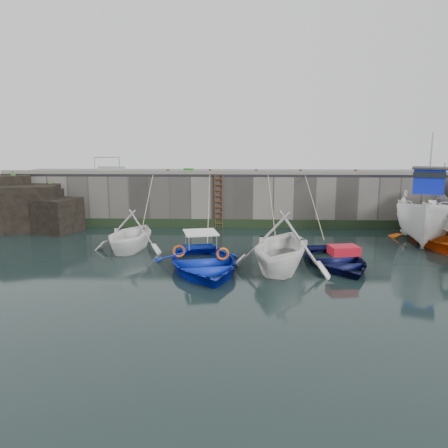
{
  "coord_description": "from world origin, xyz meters",
  "views": [
    {
      "loc": [
        -0.71,
        -15.55,
        5.05
      ],
      "look_at": [
        -1.48,
        4.75,
        1.2
      ],
      "focal_mm": 35.0,
      "sensor_mm": 36.0,
      "label": 1
    }
  ],
  "objects_px": {
    "fish_crate": "(189,171)",
    "bollard_e": "(356,172)",
    "boat_near_blue": "(203,270)",
    "bollard_b": "(210,172)",
    "bollard_a": "(168,172)",
    "bollard_c": "(256,172)",
    "boat_near_navy": "(335,265)",
    "boat_near_blacktrim": "(281,269)",
    "boat_near_white": "(131,250)",
    "ladder": "(219,201)",
    "bollard_d": "(301,172)",
    "boat_far_white": "(426,217)"
  },
  "relations": [
    {
      "from": "ladder",
      "to": "boat_near_navy",
      "type": "bearing_deg",
      "value": -56.19
    },
    {
      "from": "ladder",
      "to": "boat_near_white",
      "type": "relative_size",
      "value": 0.76
    },
    {
      "from": "bollard_b",
      "to": "boat_near_blue",
      "type": "bearing_deg",
      "value": -88.08
    },
    {
      "from": "boat_near_blacktrim",
      "to": "boat_far_white",
      "type": "relative_size",
      "value": 0.63
    },
    {
      "from": "boat_near_navy",
      "to": "bollard_c",
      "type": "relative_size",
      "value": 16.55
    },
    {
      "from": "boat_near_blacktrim",
      "to": "bollard_b",
      "type": "xyz_separation_m",
      "value": [
        -3.43,
        8.88,
        3.3
      ]
    },
    {
      "from": "fish_crate",
      "to": "bollard_d",
      "type": "xyz_separation_m",
      "value": [
        6.67,
        -0.84,
        -0.0
      ]
    },
    {
      "from": "ladder",
      "to": "bollard_b",
      "type": "height_order",
      "value": "bollard_b"
    },
    {
      "from": "boat_near_blacktrim",
      "to": "fish_crate",
      "type": "bearing_deg",
      "value": 131.9
    },
    {
      "from": "boat_near_blacktrim",
      "to": "boat_near_white",
      "type": "bearing_deg",
      "value": 172.14
    },
    {
      "from": "bollard_d",
      "to": "bollard_e",
      "type": "xyz_separation_m",
      "value": [
        3.2,
        0.0,
        0.0
      ]
    },
    {
      "from": "bollard_c",
      "to": "bollard_e",
      "type": "height_order",
      "value": "same"
    },
    {
      "from": "bollard_b",
      "to": "bollard_d",
      "type": "height_order",
      "value": "same"
    },
    {
      "from": "boat_near_blue",
      "to": "bollard_b",
      "type": "relative_size",
      "value": 19.6
    },
    {
      "from": "fish_crate",
      "to": "bollard_e",
      "type": "height_order",
      "value": "same"
    },
    {
      "from": "boat_near_blue",
      "to": "bollard_b",
      "type": "xyz_separation_m",
      "value": [
        -0.3,
        9.02,
        3.3
      ]
    },
    {
      "from": "boat_near_blue",
      "to": "fish_crate",
      "type": "bearing_deg",
      "value": 86.06
    },
    {
      "from": "boat_far_white",
      "to": "boat_near_blacktrim",
      "type": "bearing_deg",
      "value": -121.63
    },
    {
      "from": "boat_near_blue",
      "to": "fish_crate",
      "type": "relative_size",
      "value": 9.99
    },
    {
      "from": "ladder",
      "to": "bollard_d",
      "type": "relative_size",
      "value": 11.43
    },
    {
      "from": "bollard_c",
      "to": "ladder",
      "type": "bearing_deg",
      "value": -171.33
    },
    {
      "from": "boat_near_white",
      "to": "boat_near_blacktrim",
      "type": "xyz_separation_m",
      "value": [
        6.83,
        -2.96,
        0.0
      ]
    },
    {
      "from": "ladder",
      "to": "bollard_c",
      "type": "height_order",
      "value": "bollard_c"
    },
    {
      "from": "ladder",
      "to": "boat_far_white",
      "type": "xyz_separation_m",
      "value": [
        10.87,
        -2.89,
        -0.39
      ]
    },
    {
      "from": "boat_near_navy",
      "to": "bollard_e",
      "type": "distance_m",
      "value": 9.22
    },
    {
      "from": "boat_near_blacktrim",
      "to": "boat_near_navy",
      "type": "relative_size",
      "value": 1.08
    },
    {
      "from": "boat_near_white",
      "to": "bollard_d",
      "type": "height_order",
      "value": "bollard_d"
    },
    {
      "from": "ladder",
      "to": "boat_near_blacktrim",
      "type": "distance_m",
      "value": 9.17
    },
    {
      "from": "boat_far_white",
      "to": "fish_crate",
      "type": "distance_m",
      "value": 13.54
    },
    {
      "from": "ladder",
      "to": "boat_near_blacktrim",
      "type": "height_order",
      "value": "ladder"
    },
    {
      "from": "boat_near_white",
      "to": "boat_near_blue",
      "type": "bearing_deg",
      "value": -31.04
    },
    {
      "from": "boat_near_navy",
      "to": "bollard_e",
      "type": "bearing_deg",
      "value": 61.34
    },
    {
      "from": "boat_near_navy",
      "to": "bollard_a",
      "type": "height_order",
      "value": "bollard_a"
    },
    {
      "from": "bollard_a",
      "to": "bollard_d",
      "type": "bearing_deg",
      "value": 0.0
    },
    {
      "from": "ladder",
      "to": "bollard_a",
      "type": "relative_size",
      "value": 11.43
    },
    {
      "from": "boat_far_white",
      "to": "fish_crate",
      "type": "relative_size",
      "value": 14.43
    },
    {
      "from": "boat_near_blacktrim",
      "to": "boat_near_navy",
      "type": "distance_m",
      "value": 2.42
    },
    {
      "from": "fish_crate",
      "to": "bollard_e",
      "type": "relative_size",
      "value": 1.96
    },
    {
      "from": "boat_near_blacktrim",
      "to": "fish_crate",
      "type": "distance_m",
      "value": 11.33
    },
    {
      "from": "boat_near_navy",
      "to": "bollard_a",
      "type": "relative_size",
      "value": 16.55
    },
    {
      "from": "boat_near_white",
      "to": "bollard_c",
      "type": "height_order",
      "value": "bollard_c"
    },
    {
      "from": "bollard_a",
      "to": "bollard_c",
      "type": "bearing_deg",
      "value": 0.0
    },
    {
      "from": "fish_crate",
      "to": "bollard_b",
      "type": "xyz_separation_m",
      "value": [
        1.37,
        -0.84,
        -0.0
      ]
    },
    {
      "from": "fish_crate",
      "to": "bollard_c",
      "type": "xyz_separation_m",
      "value": [
        4.07,
        -0.84,
        -0.0
      ]
    },
    {
      "from": "boat_near_white",
      "to": "boat_far_white",
      "type": "height_order",
      "value": "boat_far_white"
    },
    {
      "from": "ladder",
      "to": "boat_near_navy",
      "type": "xyz_separation_m",
      "value": [
        5.24,
        -7.82,
        -1.59
      ]
    },
    {
      "from": "boat_near_white",
      "to": "bollard_b",
      "type": "height_order",
      "value": "bollard_b"
    },
    {
      "from": "bollard_b",
      "to": "bollard_e",
      "type": "height_order",
      "value": "same"
    },
    {
      "from": "bollard_a",
      "to": "bollard_e",
      "type": "distance_m",
      "value": 11.0
    },
    {
      "from": "boat_near_blue",
      "to": "fish_crate",
      "type": "xyz_separation_m",
      "value": [
        -1.68,
        9.85,
        3.3
      ]
    }
  ]
}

